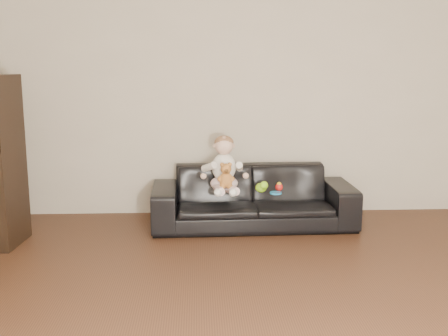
{
  "coord_description": "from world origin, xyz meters",
  "views": [
    {
      "loc": [
        -0.53,
        -3.06,
        1.62
      ],
      "look_at": [
        -0.29,
        2.16,
        0.6
      ],
      "focal_mm": 45.0,
      "sensor_mm": 36.0,
      "label": 1
    }
  ],
  "objects_px": {
    "sofa": "(253,197)",
    "baby": "(224,167)",
    "toy_green": "(261,188)",
    "toy_rattle": "(279,187)",
    "teddy_bear": "(226,176)",
    "toy_blue_disc": "(276,193)"
  },
  "relations": [
    {
      "from": "sofa",
      "to": "toy_blue_disc",
      "type": "bearing_deg",
      "value": -53.8
    },
    {
      "from": "sofa",
      "to": "baby",
      "type": "distance_m",
      "value": 0.45
    },
    {
      "from": "toy_green",
      "to": "toy_blue_disc",
      "type": "bearing_deg",
      "value": -25.39
    },
    {
      "from": "toy_rattle",
      "to": "sofa",
      "type": "bearing_deg",
      "value": 151.53
    },
    {
      "from": "toy_green",
      "to": "toy_rattle",
      "type": "bearing_deg",
      "value": 17.08
    },
    {
      "from": "toy_green",
      "to": "toy_blue_disc",
      "type": "distance_m",
      "value": 0.15
    },
    {
      "from": "toy_green",
      "to": "toy_rattle",
      "type": "distance_m",
      "value": 0.19
    },
    {
      "from": "teddy_bear",
      "to": "toy_blue_disc",
      "type": "height_order",
      "value": "teddy_bear"
    },
    {
      "from": "baby",
      "to": "teddy_bear",
      "type": "distance_m",
      "value": 0.17
    },
    {
      "from": "teddy_bear",
      "to": "toy_rattle",
      "type": "xyz_separation_m",
      "value": [
        0.51,
        0.14,
        -0.14
      ]
    },
    {
      "from": "baby",
      "to": "toy_green",
      "type": "relative_size",
      "value": 4.1
    },
    {
      "from": "sofa",
      "to": "toy_green",
      "type": "xyz_separation_m",
      "value": [
        0.06,
        -0.18,
        0.13
      ]
    },
    {
      "from": "toy_blue_disc",
      "to": "baby",
      "type": "bearing_deg",
      "value": 163.97
    },
    {
      "from": "baby",
      "to": "toy_blue_disc",
      "type": "bearing_deg",
      "value": -30.79
    },
    {
      "from": "sofa",
      "to": "teddy_bear",
      "type": "xyz_separation_m",
      "value": [
        -0.28,
        -0.27,
        0.27
      ]
    },
    {
      "from": "sofa",
      "to": "toy_blue_disc",
      "type": "xyz_separation_m",
      "value": [
        0.19,
        -0.25,
        0.1
      ]
    },
    {
      "from": "sofa",
      "to": "toy_green",
      "type": "height_order",
      "value": "sofa"
    },
    {
      "from": "toy_green",
      "to": "toy_blue_disc",
      "type": "height_order",
      "value": "toy_green"
    },
    {
      "from": "sofa",
      "to": "teddy_bear",
      "type": "distance_m",
      "value": 0.47
    },
    {
      "from": "toy_green",
      "to": "toy_rattle",
      "type": "height_order",
      "value": "toy_green"
    },
    {
      "from": "teddy_bear",
      "to": "toy_green",
      "type": "distance_m",
      "value": 0.37
    },
    {
      "from": "baby",
      "to": "toy_rattle",
      "type": "height_order",
      "value": "baby"
    }
  ]
}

